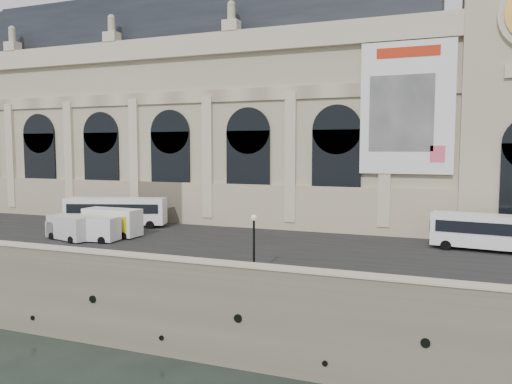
# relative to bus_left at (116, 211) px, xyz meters

# --- Properties ---
(ground) EXTENTS (260.00, 260.00, 0.00)m
(ground) POSITION_rel_bus_left_xyz_m (8.43, -16.99, -7.90)
(ground) COLOR black
(ground) RESTS_ON ground
(quay) EXTENTS (160.00, 70.00, 6.00)m
(quay) POSITION_rel_bus_left_xyz_m (8.43, 18.01, -4.90)
(quay) COLOR gray
(quay) RESTS_ON ground
(street) EXTENTS (160.00, 24.00, 0.06)m
(street) POSITION_rel_bus_left_xyz_m (8.43, -2.99, -1.87)
(street) COLOR #2D2D2D
(street) RESTS_ON quay
(parapet) EXTENTS (160.00, 1.40, 1.21)m
(parapet) POSITION_rel_bus_left_xyz_m (8.43, -16.39, -1.28)
(parapet) COLOR gray
(parapet) RESTS_ON quay
(museum) EXTENTS (69.00, 18.70, 29.10)m
(museum) POSITION_rel_bus_left_xyz_m (2.45, 13.87, 11.83)
(museum) COLOR #BCB191
(museum) RESTS_ON quay
(bus_left) EXTENTS (11.63, 5.75, 3.38)m
(bus_left) POSITION_rel_bus_left_xyz_m (0.00, 0.00, 0.00)
(bus_left) COLOR white
(bus_left) RESTS_ON quay
(bus_right) EXTENTS (11.32, 3.69, 3.28)m
(bus_right) POSITION_rel_bus_left_xyz_m (39.68, 0.07, -0.06)
(bus_right) COLOR white
(bus_right) RESTS_ON quay
(van_b) EXTENTS (5.80, 3.52, 2.42)m
(van_b) POSITION_rel_bus_left_xyz_m (0.61, -8.37, -0.66)
(van_b) COLOR silver
(van_b) RESTS_ON quay
(van_c) EXTENTS (5.59, 2.62, 2.42)m
(van_c) POSITION_rel_bus_left_xyz_m (2.98, -8.20, -0.66)
(van_c) COLOR white
(van_c) RESTS_ON quay
(box_truck) EXTENTS (7.22, 2.70, 2.89)m
(box_truck) POSITION_rel_bus_left_xyz_m (3.10, -5.29, -0.44)
(box_truck) COLOR white
(box_truck) RESTS_ON quay
(lamp_right) EXTENTS (0.45, 0.45, 4.38)m
(lamp_right) POSITION_rel_bus_left_xyz_m (22.66, -14.63, 0.28)
(lamp_right) COLOR black
(lamp_right) RESTS_ON quay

